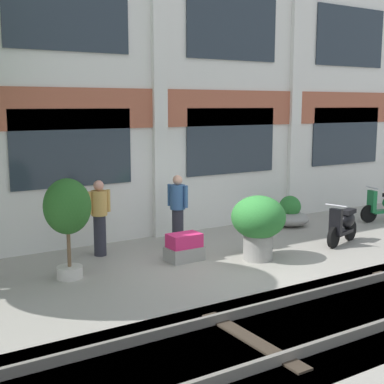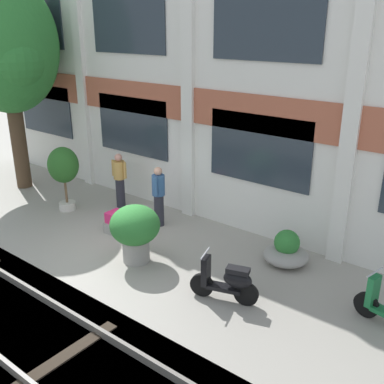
% 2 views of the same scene
% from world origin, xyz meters
% --- Properties ---
extents(ground_plane, '(80.00, 80.00, 0.00)m').
position_xyz_m(ground_plane, '(0.00, 0.00, 0.00)').
color(ground_plane, '#9E998E').
extents(apartment_facade, '(17.53, 0.64, 7.32)m').
position_xyz_m(apartment_facade, '(0.00, 3.14, 3.66)').
color(apartment_facade, silver).
rests_on(apartment_facade, ground).
extents(broadleaf_tree, '(3.29, 3.13, 6.55)m').
position_xyz_m(broadleaf_tree, '(-5.73, 1.28, 4.38)').
color(broadleaf_tree, '#4C3826').
rests_on(broadleaf_tree, ground).
extents(potted_plant_wide_bowl, '(1.02, 1.02, 0.80)m').
position_xyz_m(potted_plant_wide_bowl, '(3.47, 2.03, 0.29)').
color(potted_plant_wide_bowl, gray).
rests_on(potted_plant_wide_bowl, ground).
extents(potted_plant_fluted_column, '(1.13, 1.13, 1.34)m').
position_xyz_m(potted_plant_fluted_column, '(0.74, 0.01, 0.81)').
color(potted_plant_fluted_column, gray).
rests_on(potted_plant_fluted_column, ground).
extents(potted_plant_square_trough, '(0.76, 0.51, 0.56)m').
position_xyz_m(potted_plant_square_trough, '(-0.59, 0.77, 0.27)').
color(potted_plant_square_trough, gray).
rests_on(potted_plant_square_trough, ground).
extents(potted_plant_low_pan, '(0.87, 0.87, 1.87)m').
position_xyz_m(potted_plant_low_pan, '(-2.98, 0.93, 1.28)').
color(potted_plant_low_pan, beige).
rests_on(potted_plant_low_pan, ground).
extents(scooter_second_parked, '(1.34, 0.65, 0.98)m').
position_xyz_m(scooter_second_parked, '(3.26, -0.02, 0.44)').
color(scooter_second_parked, black).
rests_on(scooter_second_parked, ground).
extents(resident_by_doorway, '(0.53, 0.34, 1.62)m').
position_xyz_m(resident_by_doorway, '(-1.91, 2.04, 0.87)').
color(resident_by_doorway, '#282833').
rests_on(resident_by_doorway, ground).
extents(resident_watching_tracks, '(0.34, 0.49, 1.64)m').
position_xyz_m(resident_watching_tracks, '(-0.15, 1.78, 0.88)').
color(resident_watching_tracks, '#282833').
rests_on(resident_watching_tracks, ground).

